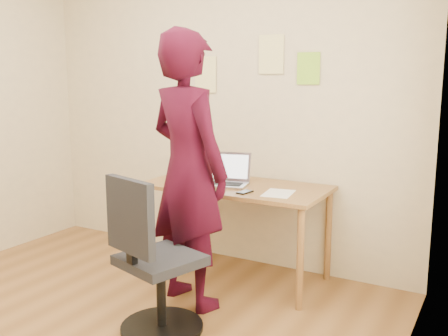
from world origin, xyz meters
The scene contains 10 objects.
room centered at (0.00, 0.00, 1.35)m, with size 3.58×3.58×2.78m.
desk centered at (0.38, 1.38, 0.65)m, with size 1.40×0.70×0.74m.
laptop centered at (0.31, 1.37, 0.79)m, with size 0.38×0.36×0.23m.
paper_sheet centered at (0.78, 1.27, 0.74)m, with size 0.20×0.28×0.00m, color white.
phone centered at (0.56, 1.17, 0.75)m, with size 0.09×0.14×0.01m.
wall_note_left centered at (-0.11, 1.74, 1.58)m, with size 0.21×0.00×0.30m, color #EDE08E.
wall_note_mid centered at (0.50, 1.74, 1.73)m, with size 0.21×0.00×0.30m, color #EDE08E.
wall_note_right centered at (0.81, 1.74, 1.62)m, with size 0.18×0.00×0.24m, color #94D730.
office_chair centered at (0.37, 0.34, 0.42)m, with size 0.54×0.55×0.99m.
person centered at (0.31, 0.83, 0.93)m, with size 0.68×0.45×1.86m, color black.
Camera 1 is at (2.14, -1.92, 1.54)m, focal length 40.00 mm.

